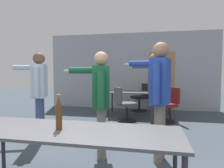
% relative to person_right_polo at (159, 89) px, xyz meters
% --- Properties ---
extents(back_wall, '(6.09, 0.12, 2.75)m').
position_rel_person_right_polo_xyz_m(back_wall, '(-0.86, 4.23, 0.27)').
color(back_wall, '#A3A8B2').
rests_on(back_wall, ground_plane).
extents(conference_table_near, '(2.34, 0.77, 0.74)m').
position_rel_person_right_polo_xyz_m(conference_table_near, '(-0.95, -1.11, -0.41)').
color(conference_table_near, '#4C4C51').
rests_on(conference_table_near, ground_plane).
extents(conference_table_far, '(1.92, 0.75, 0.74)m').
position_rel_person_right_polo_xyz_m(conference_table_far, '(-0.50, 3.04, -0.42)').
color(conference_table_far, '#4C4C51').
rests_on(conference_table_far, ground_plane).
extents(person_right_polo, '(0.76, 0.75, 1.79)m').
position_rel_person_right_polo_xyz_m(person_right_polo, '(0.00, 0.00, 0.00)').
color(person_right_polo, slate).
rests_on(person_right_polo, ground_plane).
extents(person_near_casual, '(0.87, 0.66, 1.67)m').
position_rel_person_right_polo_xyz_m(person_near_casual, '(-0.90, -0.04, -0.09)').
color(person_near_casual, slate).
rests_on(person_near_casual, ground_plane).
extents(person_far_watching, '(0.91, 0.61, 1.74)m').
position_rel_person_right_polo_xyz_m(person_far_watching, '(-2.33, 0.55, -0.04)').
color(person_far_watching, '#3D4C75').
rests_on(person_far_watching, ground_plane).
extents(person_left_plaid, '(0.77, 0.66, 1.77)m').
position_rel_person_right_polo_xyz_m(person_left_plaid, '(-0.08, 1.63, -0.00)').
color(person_left_plaid, '#28282D').
rests_on(person_left_plaid, ground_plane).
extents(office_chair_near_pushed, '(0.68, 0.66, 0.93)m').
position_rel_person_right_polo_xyz_m(office_chair_near_pushed, '(-0.85, 2.29, -0.65)').
color(office_chair_near_pushed, black).
rests_on(office_chair_near_pushed, ground_plane).
extents(office_chair_mid_tucked, '(0.68, 0.67, 0.94)m').
position_rel_person_right_polo_xyz_m(office_chair_mid_tucked, '(-0.48, 3.83, -0.65)').
color(office_chair_mid_tucked, black).
rests_on(office_chair_mid_tucked, ground_plane).
extents(office_chair_far_right, '(0.68, 0.65, 0.93)m').
position_rel_person_right_polo_xyz_m(office_chair_far_right, '(0.32, 2.45, -0.66)').
color(office_chair_far_right, black).
rests_on(office_chair_far_right, ground_plane).
extents(beer_bottle, '(0.07, 0.07, 0.38)m').
position_rel_person_right_polo_xyz_m(beer_bottle, '(-1.08, -1.11, -0.17)').
color(beer_bottle, '#563314').
rests_on(beer_bottle, conference_table_near).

